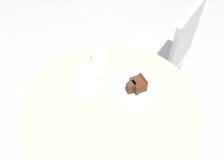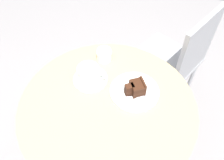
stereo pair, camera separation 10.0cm
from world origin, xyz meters
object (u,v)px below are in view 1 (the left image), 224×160
(coffee_cup, at_px, (88,76))
(sugar_pot, at_px, (99,55))
(cake_slice, at_px, (137,85))
(teaspoon, at_px, (79,78))
(cake_plate, at_px, (135,88))
(cafe_chair, at_px, (165,52))
(napkin, at_px, (136,90))
(saucer, at_px, (89,82))
(fork, at_px, (130,95))

(coffee_cup, relative_size, sugar_pot, 1.78)
(cake_slice, bearing_deg, teaspoon, 170.65)
(cake_plate, xyz_separation_m, cafe_chair, (0.20, 0.48, -0.23))
(coffee_cup, bearing_deg, cafe_chair, 48.12)
(cake_plate, relative_size, napkin, 1.12)
(cake_plate, height_order, cake_slice, cake_slice)
(saucer, relative_size, fork, 1.15)
(fork, bearing_deg, napkin, -141.96)
(saucer, bearing_deg, sugar_pot, 78.77)
(fork, relative_size, napkin, 0.71)
(sugar_pot, bearing_deg, cake_plate, -43.24)
(teaspoon, bearing_deg, saucer, -117.30)
(saucer, relative_size, cake_slice, 1.67)
(saucer, xyz_separation_m, sugar_pot, (0.03, 0.14, 0.03))
(coffee_cup, height_order, cafe_chair, cafe_chair)
(fork, bearing_deg, cafe_chair, -128.34)
(coffee_cup, distance_m, cake_slice, 0.21)
(cake_slice, distance_m, cafe_chair, 0.58)
(sugar_pot, bearing_deg, coffee_cup, -103.10)
(cake_plate, height_order, fork, fork)
(teaspoon, bearing_deg, cake_plate, -112.09)
(saucer, bearing_deg, fork, -20.60)
(napkin, distance_m, cafe_chair, 0.57)
(napkin, height_order, sugar_pot, sugar_pot)
(cake_plate, relative_size, fork, 1.57)
(coffee_cup, height_order, sugar_pot, coffee_cup)
(napkin, height_order, cafe_chair, cafe_chair)
(teaspoon, bearing_deg, sugar_pot, -44.34)
(coffee_cup, xyz_separation_m, napkin, (0.21, -0.03, -0.04))
(cake_plate, bearing_deg, cake_slice, -50.49)
(cake_plate, distance_m, sugar_pot, 0.24)
(cake_slice, distance_m, napkin, 0.04)
(cake_slice, bearing_deg, sugar_pot, 136.48)
(saucer, height_order, coffee_cup, coffee_cup)
(saucer, distance_m, sugar_pot, 0.15)
(teaspoon, relative_size, napkin, 0.52)
(coffee_cup, bearing_deg, teaspoon, 166.03)
(cake_plate, bearing_deg, fork, -116.37)
(fork, bearing_deg, sugar_pot, -69.06)
(saucer, distance_m, cake_slice, 0.21)
(sugar_pot, bearing_deg, cake_slice, -43.52)
(fork, distance_m, sugar_pot, 0.26)
(teaspoon, relative_size, sugar_pot, 1.37)
(teaspoon, bearing_deg, coffee_cup, -118.13)
(cake_plate, distance_m, cafe_chair, 0.56)
(sugar_pot, bearing_deg, saucer, -101.23)
(saucer, bearing_deg, teaspoon, 166.86)
(teaspoon, relative_size, cake_plate, 0.47)
(cake_plate, distance_m, cake_slice, 0.04)
(cake_slice, bearing_deg, fork, -127.22)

